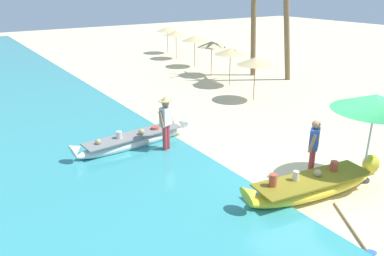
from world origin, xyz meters
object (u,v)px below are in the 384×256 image
boat_yellow_foreground (313,186)px  paddle (355,234)px  person_vendor_hatted (166,120)px  patio_umbrella_large (376,103)px  person_tourist_customer (313,146)px  boat_white_midground (134,140)px

boat_yellow_foreground → paddle: size_ratio=2.41×
paddle → boat_yellow_foreground: bearing=72.2°
person_vendor_hatted → patio_umbrella_large: size_ratio=0.76×
boat_yellow_foreground → person_tourist_customer: 1.14m
boat_yellow_foreground → boat_white_midground: size_ratio=0.97×
boat_yellow_foreground → boat_white_midground: 5.56m
person_vendor_hatted → person_tourist_customer: bearing=-56.7°
boat_white_midground → patio_umbrella_large: (4.05, -5.27, 1.88)m
patio_umbrella_large → paddle: 3.32m
boat_white_midground → person_tourist_customer: 5.39m
boat_white_midground → person_vendor_hatted: size_ratio=2.34×
boat_yellow_foreground → patio_umbrella_large: size_ratio=1.72×
person_vendor_hatted → patio_umbrella_large: 5.67m
person_vendor_hatted → paddle: 5.94m
person_vendor_hatted → patio_umbrella_large: bearing=-52.7°
boat_yellow_foreground → patio_umbrella_large: bearing=-7.5°
boat_white_midground → patio_umbrella_large: 6.91m
boat_yellow_foreground → boat_white_midground: (-2.33, 5.05, -0.02)m
person_tourist_customer → person_vendor_hatted: bearing=123.3°
person_vendor_hatted → paddle: person_vendor_hatted is taller
boat_white_midground → paddle: boat_white_midground is taller
person_vendor_hatted → patio_umbrella_large: (3.37, -4.42, 1.10)m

